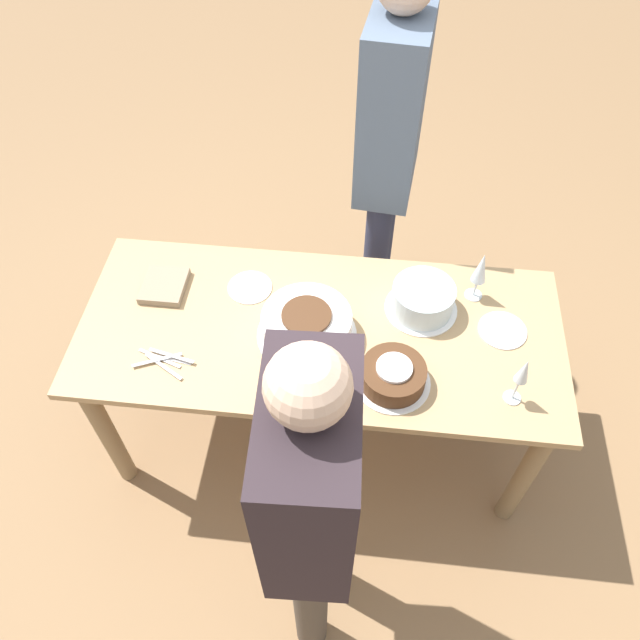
{
  "coord_description": "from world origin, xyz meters",
  "views": [
    {
      "loc": [
        0.15,
        -1.36,
        2.51
      ],
      "look_at": [
        0.0,
        0.0,
        0.79
      ],
      "focal_mm": 35.0,
      "sensor_mm": 36.0,
      "label": 1
    }
  ],
  "objects_px": {
    "cake_center_white": "(307,325)",
    "wine_glass_near": "(481,269)",
    "wine_glass_far": "(523,373)",
    "person_watching": "(390,139)",
    "person_cutting": "(311,500)",
    "cake_back_decorated": "(423,299)",
    "cake_front_chocolate": "(393,375)"
  },
  "relations": [
    {
      "from": "cake_center_white",
      "to": "wine_glass_near",
      "type": "relative_size",
      "value": 1.63
    },
    {
      "from": "cake_center_white",
      "to": "wine_glass_far",
      "type": "xyz_separation_m",
      "value": [
        0.7,
        -0.19,
        0.09
      ]
    },
    {
      "from": "cake_center_white",
      "to": "person_watching",
      "type": "distance_m",
      "value": 0.84
    },
    {
      "from": "wine_glass_near",
      "to": "person_cutting",
      "type": "distance_m",
      "value": 1.07
    },
    {
      "from": "cake_center_white",
      "to": "cake_back_decorated",
      "type": "distance_m",
      "value": 0.43
    },
    {
      "from": "cake_front_chocolate",
      "to": "cake_back_decorated",
      "type": "height_order",
      "value": "cake_back_decorated"
    },
    {
      "from": "cake_front_chocolate",
      "to": "person_cutting",
      "type": "relative_size",
      "value": 0.16
    },
    {
      "from": "cake_center_white",
      "to": "cake_front_chocolate",
      "type": "relative_size",
      "value": 1.38
    },
    {
      "from": "cake_front_chocolate",
      "to": "wine_glass_far",
      "type": "bearing_deg",
      "value": -2.92
    },
    {
      "from": "person_watching",
      "to": "person_cutting",
      "type": "bearing_deg",
      "value": 0.37
    },
    {
      "from": "cake_back_decorated",
      "to": "person_watching",
      "type": "xyz_separation_m",
      "value": [
        -0.16,
        0.6,
        0.25
      ]
    },
    {
      "from": "cake_center_white",
      "to": "cake_back_decorated",
      "type": "bearing_deg",
      "value": 22.08
    },
    {
      "from": "cake_center_white",
      "to": "cake_back_decorated",
      "type": "height_order",
      "value": "cake_center_white"
    },
    {
      "from": "wine_glass_near",
      "to": "person_cutting",
      "type": "xyz_separation_m",
      "value": [
        -0.5,
        -0.94,
        0.07
      ]
    },
    {
      "from": "person_cutting",
      "to": "wine_glass_near",
      "type": "bearing_deg",
      "value": -30.46
    },
    {
      "from": "wine_glass_far",
      "to": "person_watching",
      "type": "relative_size",
      "value": 0.12
    },
    {
      "from": "cake_front_chocolate",
      "to": "wine_glass_far",
      "type": "distance_m",
      "value": 0.41
    },
    {
      "from": "person_cutting",
      "to": "cake_center_white",
      "type": "bearing_deg",
      "value": 5.44
    },
    {
      "from": "cake_front_chocolate",
      "to": "person_cutting",
      "type": "distance_m",
      "value": 0.59
    },
    {
      "from": "cake_center_white",
      "to": "person_cutting",
      "type": "xyz_separation_m",
      "value": [
        0.1,
        -0.69,
        0.16
      ]
    },
    {
      "from": "person_cutting",
      "to": "person_watching",
      "type": "bearing_deg",
      "value": -8.13
    },
    {
      "from": "wine_glass_near",
      "to": "person_watching",
      "type": "bearing_deg",
      "value": 124.77
    },
    {
      "from": "wine_glass_far",
      "to": "cake_center_white",
      "type": "bearing_deg",
      "value": 165.04
    },
    {
      "from": "cake_front_chocolate",
      "to": "person_watching",
      "type": "distance_m",
      "value": 0.97
    },
    {
      "from": "person_watching",
      "to": "cake_front_chocolate",
      "type": "bearing_deg",
      "value": 10.12
    },
    {
      "from": "cake_back_decorated",
      "to": "wine_glass_near",
      "type": "relative_size",
      "value": 1.22
    },
    {
      "from": "cake_back_decorated",
      "to": "person_cutting",
      "type": "distance_m",
      "value": 0.92
    },
    {
      "from": "person_cutting",
      "to": "person_watching",
      "type": "height_order",
      "value": "person_watching"
    },
    {
      "from": "wine_glass_near",
      "to": "wine_glass_far",
      "type": "relative_size",
      "value": 1.02
    },
    {
      "from": "wine_glass_near",
      "to": "person_cutting",
      "type": "bearing_deg",
      "value": -117.83
    },
    {
      "from": "cake_center_white",
      "to": "person_watching",
      "type": "bearing_deg",
      "value": 72.69
    },
    {
      "from": "cake_back_decorated",
      "to": "wine_glass_near",
      "type": "height_order",
      "value": "wine_glass_near"
    }
  ]
}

